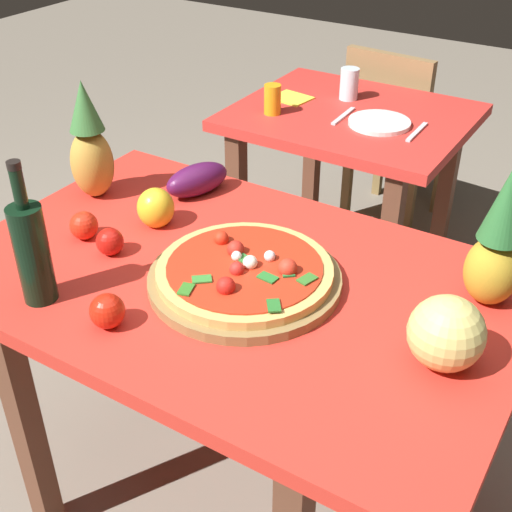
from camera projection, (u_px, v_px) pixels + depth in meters
The scene contains 21 objects.
ground_plane at pixel (238, 485), 2.04m from camera, with size 10.00×10.00×0.00m, color gray.
display_table at pixel (234, 305), 1.67m from camera, with size 1.35×0.87×0.76m.
background_table at pixel (349, 146), 2.59m from camera, with size 0.84×0.72×0.76m.
dining_chair at pixel (393, 128), 3.10m from camera, with size 0.43×0.43×0.85m.
pizza_board at pixel (245, 279), 1.59m from camera, with size 0.45×0.45×0.03m, color olive.
pizza at pixel (245, 270), 1.57m from camera, with size 0.41×0.41×0.06m.
wine_bottle at pixel (32, 251), 1.48m from camera, with size 0.08×0.08×0.34m.
pineapple_left at pixel (498, 243), 1.46m from camera, with size 0.12×0.12×0.34m.
pineapple_right at pixel (90, 146), 1.88m from camera, with size 0.12×0.12×0.34m.
melon at pixel (446, 333), 1.32m from camera, with size 0.15×0.15×0.15m, color #DCCA6F.
bell_pepper at pixel (156, 208), 1.80m from camera, with size 0.10×0.10×0.11m, color yellow.
eggplant at pixel (197, 180), 1.95m from camera, with size 0.20×0.09×0.09m, color #4E1544.
tomato_near_board at pixel (107, 311), 1.44m from camera, with size 0.08×0.08×0.08m, color red.
tomato_by_bottle at pixel (84, 225), 1.75m from camera, with size 0.07×0.07×0.07m, color red.
tomato_beside_pepper at pixel (110, 242), 1.69m from camera, with size 0.07×0.07×0.07m, color red.
drinking_glass_juice at pixel (272, 99), 2.47m from camera, with size 0.06×0.06×0.11m, color orange.
drinking_glass_water at pixel (349, 84), 2.60m from camera, with size 0.07×0.07×0.12m, color silver.
dinner_plate at pixel (379, 123), 2.41m from camera, with size 0.22×0.22×0.02m, color white.
fork_utensil at pixel (343, 116), 2.47m from camera, with size 0.02×0.18×0.01m, color silver.
knife_utensil at pixel (417, 132), 2.35m from camera, with size 0.02×0.18×0.01m, color silver.
napkin_folded at pixel (291, 98), 2.63m from camera, with size 0.14×0.12×0.01m, color yellow.
Camera 1 is at (0.75, -1.11, 1.69)m, focal length 47.82 mm.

